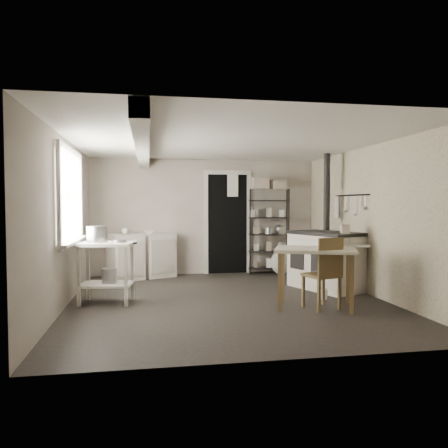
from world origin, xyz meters
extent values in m
plane|color=black|center=(0.00, 0.00, 0.00)|extent=(5.00, 5.00, 0.00)
plane|color=white|center=(0.00, 0.00, 2.30)|extent=(5.00, 5.00, 0.00)
cube|color=#A79B8E|center=(0.00, 2.50, 1.15)|extent=(4.50, 0.02, 2.30)
cube|color=#A79B8E|center=(0.00, -2.50, 1.15)|extent=(4.50, 0.02, 2.30)
cube|color=#A79B8E|center=(-2.25, 0.00, 1.15)|extent=(0.02, 5.00, 2.30)
cube|color=#A79B8E|center=(2.25, 0.00, 1.15)|extent=(0.02, 5.00, 2.30)
cylinder|color=#ACACAE|center=(-1.85, 0.16, 0.94)|extent=(0.36, 0.36, 0.30)
cylinder|color=#ACACAE|center=(-1.53, 0.06, 0.85)|extent=(0.24, 0.24, 0.11)
cylinder|color=#ACACAE|center=(-1.68, 0.09, 0.39)|extent=(0.26, 0.26, 0.23)
imported|color=white|center=(-1.13, 2.11, 0.96)|extent=(0.30, 0.30, 0.07)
imported|color=white|center=(-1.56, 2.09, 0.97)|extent=(0.17, 0.17, 0.10)
imported|color=white|center=(0.91, 2.26, 1.37)|extent=(0.12, 0.12, 0.20)
cube|color=beige|center=(1.06, 2.25, 2.01)|extent=(0.32, 0.28, 0.22)
cube|color=beige|center=(1.45, 2.25, 1.99)|extent=(0.29, 0.27, 0.18)
cube|color=beige|center=(1.85, 0.06, 1.01)|extent=(0.17, 0.22, 0.29)
imported|color=white|center=(1.24, -0.77, 0.81)|extent=(0.13, 0.13, 0.10)
ellipsoid|color=silver|center=(1.48, 2.13, 0.24)|extent=(0.42, 0.37, 0.49)
cylinder|color=white|center=(1.40, -0.19, 0.07)|extent=(0.15, 0.15, 0.15)
camera|label=1|loc=(-1.13, -6.21, 1.40)|focal=35.00mm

